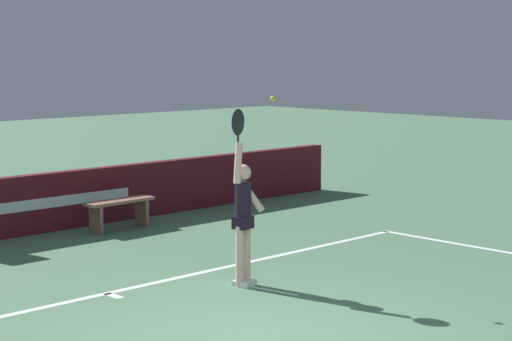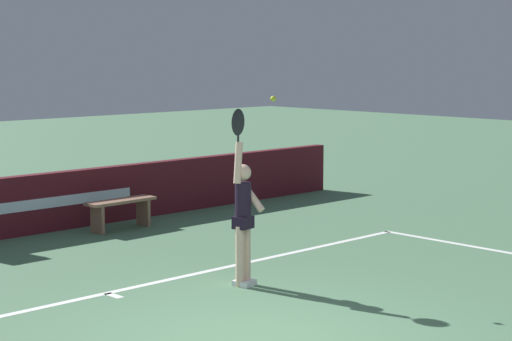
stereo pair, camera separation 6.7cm
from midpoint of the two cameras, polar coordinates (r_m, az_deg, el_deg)
tennis_player at (r=11.75m, az=-0.98°, el=-2.70°), size 0.45×0.40×2.30m
tennis_ball at (r=11.67m, az=0.91°, el=4.50°), size 0.07×0.07×0.07m
courtside_bench_far at (r=15.73m, az=-8.64°, el=-2.30°), size 1.30×0.41×0.52m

